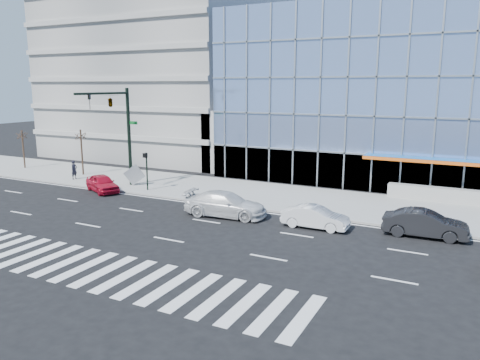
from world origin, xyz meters
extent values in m
plane|color=black|center=(0.00, 0.00, 0.00)|extent=(160.00, 160.00, 0.00)
cube|color=gray|center=(0.00, 8.00, 0.07)|extent=(120.00, 8.00, 0.15)
cube|color=#7A96CC|center=(14.00, 26.00, 7.50)|extent=(42.00, 26.00, 15.00)
cube|color=gray|center=(-20.00, 26.00, 10.00)|extent=(24.00, 24.00, 20.00)
cube|color=gray|center=(-6.00, 18.00, 3.00)|extent=(6.00, 8.00, 6.00)
cube|color=gray|center=(-30.00, 70.00, 24.00)|extent=(14.00, 14.00, 48.00)
cylinder|color=black|center=(-11.00, 6.00, 4.15)|extent=(0.28, 0.28, 8.00)
cylinder|color=black|center=(-11.00, 3.20, 7.75)|extent=(0.18, 5.60, 0.18)
imported|color=black|center=(-11.00, 1.80, 7.15)|extent=(0.18, 0.22, 1.10)
imported|color=black|center=(-11.00, 4.00, 7.15)|extent=(0.48, 2.24, 0.90)
cube|color=#0C591E|center=(-10.55, 6.00, 5.35)|extent=(0.90, 0.05, 0.25)
cylinder|color=black|center=(-8.50, 5.00, 1.65)|extent=(0.12, 0.12, 3.00)
cube|color=black|center=(-8.50, 4.85, 2.95)|extent=(0.30, 0.25, 0.35)
cylinder|color=#332319|center=(-18.00, 7.50, 2.25)|extent=(0.16, 0.16, 4.20)
ellipsoid|color=#332319|center=(-18.00, 7.50, 3.93)|extent=(1.10, 1.10, 0.90)
cylinder|color=#332319|center=(-26.00, 7.50, 2.05)|extent=(0.16, 0.16, 3.80)
ellipsoid|color=#332319|center=(-26.00, 7.50, 3.57)|extent=(1.10, 1.10, 0.90)
imported|color=silver|center=(0.49, 1.61, 0.79)|extent=(5.65, 2.80, 1.58)
imported|color=silver|center=(6.49, 1.80, 0.66)|extent=(3.99, 1.42, 1.31)
imported|color=black|center=(12.49, 3.00, 0.75)|extent=(4.64, 1.82, 1.51)
imported|color=#B10D25|center=(-11.67, 3.32, 0.69)|extent=(4.33, 3.27, 1.38)
imported|color=black|center=(-17.03, 5.52, 0.99)|extent=(0.40, 0.61, 1.67)
cube|color=#9C9C9C|center=(-10.51, 5.85, 1.06)|extent=(1.45, 1.18, 1.81)
camera|label=1|loc=(14.72, -24.09, 8.36)|focal=35.00mm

